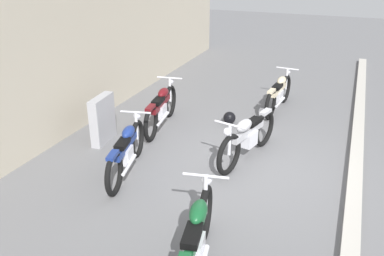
{
  "coord_description": "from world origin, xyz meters",
  "views": [
    {
      "loc": [
        -6.59,
        -1.61,
        3.73
      ],
      "look_at": [
        0.14,
        1.06,
        0.55
      ],
      "focal_mm": 38.39,
      "sensor_mm": 36.0,
      "label": 1
    }
  ],
  "objects_px": {
    "stone_marker": "(103,119)",
    "motorcycle_maroon": "(161,108)",
    "helmet": "(229,118)",
    "motorcycle_cream": "(279,93)",
    "motorcycle_silver": "(247,137)",
    "motorcycle_green": "(196,240)",
    "motorcycle_blue": "(127,150)"
  },
  "relations": [
    {
      "from": "motorcycle_green",
      "to": "motorcycle_cream",
      "type": "bearing_deg",
      "value": -9.14
    },
    {
      "from": "helmet",
      "to": "motorcycle_blue",
      "type": "relative_size",
      "value": 0.14
    },
    {
      "from": "motorcycle_silver",
      "to": "motorcycle_maroon",
      "type": "bearing_deg",
      "value": -96.55
    },
    {
      "from": "motorcycle_maroon",
      "to": "motorcycle_green",
      "type": "distance_m",
      "value": 4.61
    },
    {
      "from": "stone_marker",
      "to": "helmet",
      "type": "relative_size",
      "value": 3.44
    },
    {
      "from": "helmet",
      "to": "motorcycle_cream",
      "type": "xyz_separation_m",
      "value": [
        1.3,
        -0.87,
        0.3
      ]
    },
    {
      "from": "motorcycle_maroon",
      "to": "motorcycle_cream",
      "type": "bearing_deg",
      "value": -55.44
    },
    {
      "from": "motorcycle_green",
      "to": "motorcycle_blue",
      "type": "relative_size",
      "value": 1.07
    },
    {
      "from": "helmet",
      "to": "motorcycle_blue",
      "type": "height_order",
      "value": "motorcycle_blue"
    },
    {
      "from": "motorcycle_maroon",
      "to": "stone_marker",
      "type": "bearing_deg",
      "value": 136.19
    },
    {
      "from": "stone_marker",
      "to": "motorcycle_silver",
      "type": "bearing_deg",
      "value": -83.67
    },
    {
      "from": "motorcycle_silver",
      "to": "stone_marker",
      "type": "bearing_deg",
      "value": -70.27
    },
    {
      "from": "stone_marker",
      "to": "motorcycle_cream",
      "type": "bearing_deg",
      "value": -43.74
    },
    {
      "from": "stone_marker",
      "to": "helmet",
      "type": "distance_m",
      "value": 2.89
    },
    {
      "from": "motorcycle_maroon",
      "to": "motorcycle_cream",
      "type": "distance_m",
      "value": 3.04
    },
    {
      "from": "stone_marker",
      "to": "motorcycle_green",
      "type": "bearing_deg",
      "value": -131.9
    },
    {
      "from": "motorcycle_maroon",
      "to": "motorcycle_green",
      "type": "height_order",
      "value": "motorcycle_green"
    },
    {
      "from": "motorcycle_blue",
      "to": "stone_marker",
      "type": "bearing_deg",
      "value": 36.44
    },
    {
      "from": "stone_marker",
      "to": "motorcycle_blue",
      "type": "xyz_separation_m",
      "value": [
        -0.98,
        -1.13,
        -0.04
      ]
    },
    {
      "from": "motorcycle_cream",
      "to": "helmet",
      "type": "bearing_deg",
      "value": 151.53
    },
    {
      "from": "helmet",
      "to": "motorcycle_maroon",
      "type": "height_order",
      "value": "motorcycle_maroon"
    },
    {
      "from": "stone_marker",
      "to": "motorcycle_blue",
      "type": "bearing_deg",
      "value": -130.8
    },
    {
      "from": "stone_marker",
      "to": "motorcycle_blue",
      "type": "height_order",
      "value": "stone_marker"
    },
    {
      "from": "stone_marker",
      "to": "motorcycle_blue",
      "type": "distance_m",
      "value": 1.49
    },
    {
      "from": "helmet",
      "to": "motorcycle_green",
      "type": "xyz_separation_m",
      "value": [
        -4.71,
        -0.99,
        0.34
      ]
    },
    {
      "from": "motorcycle_silver",
      "to": "helmet",
      "type": "bearing_deg",
      "value": -138.86
    },
    {
      "from": "helmet",
      "to": "motorcycle_silver",
      "type": "height_order",
      "value": "motorcycle_silver"
    },
    {
      "from": "stone_marker",
      "to": "motorcycle_maroon",
      "type": "bearing_deg",
      "value": -35.74
    },
    {
      "from": "motorcycle_maroon",
      "to": "motorcycle_silver",
      "type": "xyz_separation_m",
      "value": [
        -0.79,
        -2.18,
        0.0
      ]
    },
    {
      "from": "motorcycle_green",
      "to": "motorcycle_blue",
      "type": "height_order",
      "value": "motorcycle_green"
    },
    {
      "from": "motorcycle_green",
      "to": "motorcycle_silver",
      "type": "bearing_deg",
      "value": -7.03
    },
    {
      "from": "motorcycle_blue",
      "to": "motorcycle_cream",
      "type": "xyz_separation_m",
      "value": [
        4.15,
        -1.91,
        -0.01
      ]
    }
  ]
}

